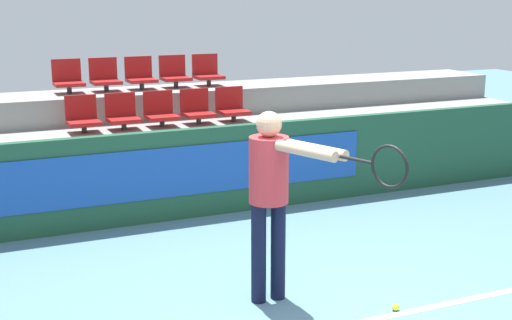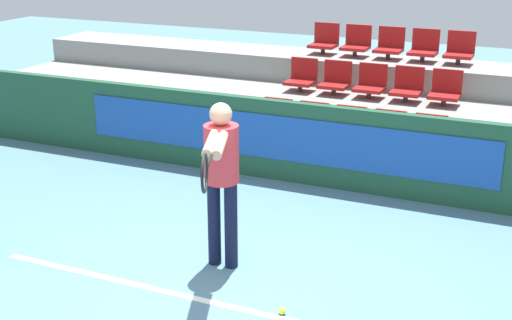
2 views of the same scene
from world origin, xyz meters
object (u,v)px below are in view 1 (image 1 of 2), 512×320
object	(u,v)px
stadium_chair_2	(184,154)
stadium_chair_14	(207,72)
stadium_chair_4	(261,147)
stadium_chair_3	(223,151)
stadium_chair_11	(105,77)
stadium_chair_5	(83,117)
tennis_ball	(396,307)
stadium_chair_7	(160,112)
stadium_chair_12	(140,75)
stadium_chair_6	(122,114)
stadium_chair_9	(232,107)
stadium_chair_10	(68,79)
stadium_chair_8	(197,109)
stadium_chair_0	(100,162)
stadium_chair_1	(143,158)
stadium_chair_13	(174,74)
tennis_player	(274,186)

from	to	relation	value
stadium_chair_2	stadium_chair_14	distance (m)	2.48
stadium_chair_2	stadium_chair_4	size ratio (longest dim) A/B	1.00
stadium_chair_3	stadium_chair_11	size ratio (longest dim) A/B	1.00
stadium_chair_5	tennis_ball	bearing A→B (deg)	-71.21
stadium_chair_2	stadium_chair_7	size ratio (longest dim) A/B	1.00
stadium_chair_14	stadium_chair_12	bearing A→B (deg)	180.00
stadium_chair_4	tennis_ball	world-z (taller)	stadium_chair_4
stadium_chair_6	stadium_chair_9	bearing A→B (deg)	0.00
stadium_chair_6	stadium_chair_4	bearing A→B (deg)	-32.76
stadium_chair_4	stadium_chair_10	world-z (taller)	stadium_chair_10
stadium_chair_7	stadium_chair_2	bearing A→B (deg)	-90.00
stadium_chair_11	stadium_chair_12	world-z (taller)	same
stadium_chair_6	tennis_ball	size ratio (longest dim) A/B	7.41
stadium_chair_5	stadium_chair_8	distance (m)	1.62
stadium_chair_0	stadium_chair_3	xyz separation A→B (m)	(1.62, 0.00, 0.00)
stadium_chair_9	stadium_chair_11	bearing A→B (deg)	147.24
stadium_chair_1	stadium_chair_9	size ratio (longest dim) A/B	1.00
tennis_ball	stadium_chair_7	bearing A→B (deg)	96.92
stadium_chair_11	stadium_chair_14	size ratio (longest dim) A/B	1.00
stadium_chair_8	stadium_chair_13	distance (m)	1.12
stadium_chair_1	stadium_chair_3	distance (m)	1.08
stadium_chair_2	stadium_chair_13	distance (m)	2.30
stadium_chair_1	tennis_player	size ratio (longest dim) A/B	0.29
stadium_chair_2	stadium_chair_8	world-z (taller)	stadium_chair_8
stadium_chair_9	stadium_chair_11	size ratio (longest dim) A/B	1.00
stadium_chair_6	stadium_chair_10	distance (m)	1.24
stadium_chair_9	stadium_chair_14	distance (m)	1.12
stadium_chair_11	stadium_chair_12	distance (m)	0.54
stadium_chair_8	stadium_chair_12	xyz separation A→B (m)	(-0.54, 1.04, 0.40)
stadium_chair_9	stadium_chair_7	bearing A→B (deg)	180.00
stadium_chair_10	tennis_ball	distance (m)	6.37
stadium_chair_4	stadium_chair_6	bearing A→B (deg)	147.24
stadium_chair_2	stadium_chair_4	bearing A→B (deg)	0.00
stadium_chair_9	tennis_ball	bearing A→B (deg)	-95.58
stadium_chair_12	tennis_player	bearing A→B (deg)	-92.93
stadium_chair_8	stadium_chair_9	distance (m)	0.54
stadium_chair_13	tennis_ball	size ratio (longest dim) A/B	7.41
stadium_chair_0	stadium_chair_4	distance (m)	2.16
stadium_chair_0	stadium_chair_8	world-z (taller)	stadium_chair_8
stadium_chair_12	stadium_chair_13	world-z (taller)	same
stadium_chair_8	stadium_chair_9	size ratio (longest dim) A/B	1.00
stadium_chair_4	stadium_chair_14	xyz separation A→B (m)	(0.00, 2.09, 0.80)
stadium_chair_12	tennis_player	world-z (taller)	stadium_chair_12
stadium_chair_5	tennis_ball	distance (m)	5.31
stadium_chair_1	stadium_chair_9	world-z (taller)	stadium_chair_9
stadium_chair_5	tennis_ball	size ratio (longest dim) A/B	7.41
stadium_chair_2	stadium_chair_7	xyz separation A→B (m)	(0.00, 1.04, 0.40)
stadium_chair_1	stadium_chair_6	size ratio (longest dim) A/B	1.00
stadium_chair_3	stadium_chair_10	world-z (taller)	stadium_chair_10
stadium_chair_4	stadium_chair_11	size ratio (longest dim) A/B	1.00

